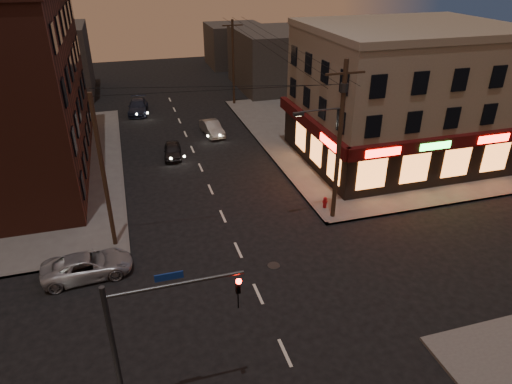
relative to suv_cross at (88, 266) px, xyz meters
name	(u,v)px	position (x,y,z in m)	size (l,w,h in m)	color
ground	(258,294)	(8.21, -4.00, -0.64)	(120.00, 120.00, 0.00)	black
sidewalk_ne	(381,132)	(26.21, 15.00, -0.57)	(24.00, 28.00, 0.15)	#514F4C
pizza_building	(402,95)	(24.14, 9.43, 4.70)	(15.85, 12.85, 10.50)	gray
bg_building_ne_a	(278,59)	(22.21, 34.00, 2.86)	(10.00, 12.00, 7.00)	#3F3D3A
bg_building_nw	(49,61)	(-4.79, 38.00, 3.36)	(9.00, 10.00, 8.00)	#3F3D3A
bg_building_ne_b	(235,45)	(20.21, 48.00, 2.36)	(8.00, 8.00, 6.00)	#3F3D3A
utility_pole_main	(338,134)	(14.89, 1.80, 5.12)	(4.20, 0.44, 10.00)	#382619
utility_pole_far	(233,63)	(15.01, 28.00, 4.01)	(0.26, 0.26, 9.00)	#382619
utility_pole_west	(104,174)	(1.41, 2.50, 4.01)	(0.24, 0.24, 9.00)	#382619
traffic_signal	(145,335)	(2.64, -9.60, 3.51)	(4.49, 0.32, 6.47)	#333538
suv_cross	(88,266)	(0.00, 0.00, 0.00)	(2.13, 4.62, 1.28)	gray
sedan_near	(173,151)	(6.36, 14.74, -0.05)	(1.40, 3.48, 1.19)	black
sedan_mid	(212,128)	(10.63, 19.10, 0.01)	(1.38, 3.97, 1.31)	gray
sedan_far	(138,107)	(4.37, 27.87, 0.06)	(1.96, 4.81, 1.40)	#1C2539
fire_hydrant	(325,202)	(14.96, 2.95, -0.06)	(0.35, 0.35, 0.79)	maroon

